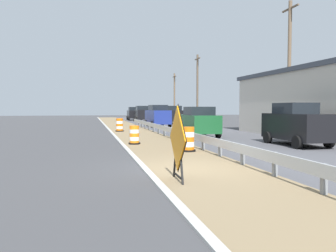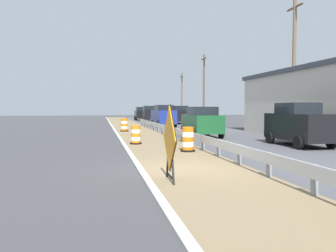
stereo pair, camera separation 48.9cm
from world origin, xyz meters
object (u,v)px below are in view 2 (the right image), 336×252
at_px(car_trailing_near_lane, 180,115).
at_px(car_lead_far_lane, 202,122).
at_px(warning_sign_diamond, 170,141).
at_px(car_distant_a, 299,124).
at_px(traffic_barrel_mid, 124,125).
at_px(car_mid_far_lane, 153,112).
at_px(utility_pole_near, 294,66).
at_px(utility_pole_mid, 204,88).
at_px(traffic_barrel_close, 136,136).
at_px(car_distant_b, 149,114).
at_px(traffic_barrel_nearest, 188,140).
at_px(utility_pole_far, 182,96).
at_px(car_lead_near_lane, 141,114).
at_px(car_trailing_far_lane, 163,116).

xyz_separation_m(car_trailing_near_lane, car_lead_far_lane, (-3.00, -18.64, -0.09)).
relative_size(warning_sign_diamond, car_distant_a, 0.50).
xyz_separation_m(traffic_barrel_mid, car_mid_far_lane, (7.72, 33.94, 0.63)).
height_order(utility_pole_near, utility_pole_mid, utility_pole_near).
xyz_separation_m(traffic_barrel_close, car_distant_b, (5.05, 30.02, 0.67)).
relative_size(warning_sign_diamond, traffic_barrel_nearest, 1.88).
xyz_separation_m(car_distant_b, utility_pole_near, (5.85, -27.53, 3.60)).
bearing_deg(car_distant_a, traffic_barrel_mid, -147.22).
distance_m(car_mid_far_lane, car_distant_b, 14.16).
bearing_deg(warning_sign_diamond, car_distant_a, -138.92).
relative_size(car_mid_far_lane, utility_pole_far, 0.61).
distance_m(car_lead_near_lane, utility_pole_mid, 16.16).
distance_m(warning_sign_diamond, traffic_barrel_nearest, 6.07).
relative_size(car_mid_far_lane, utility_pole_mid, 0.54).
bearing_deg(warning_sign_diamond, car_trailing_near_lane, -102.38).
bearing_deg(car_trailing_near_lane, traffic_barrel_nearest, -12.37).
xyz_separation_m(car_distant_a, car_distant_b, (-3.04, 32.55, 0.02)).
bearing_deg(car_lead_near_lane, car_mid_far_lane, -19.09).
xyz_separation_m(warning_sign_diamond, traffic_barrel_nearest, (2.02, 5.69, -0.58)).
bearing_deg(car_mid_far_lane, utility_pole_near, 6.05).
distance_m(traffic_barrel_nearest, car_lead_far_lane, 7.82).
height_order(car_lead_far_lane, utility_pole_far, utility_pole_far).
relative_size(traffic_barrel_mid, utility_pole_near, 0.12).
bearing_deg(utility_pole_far, traffic_barrel_close, -108.01).
bearing_deg(car_lead_near_lane, utility_pole_mid, -157.25).
relative_size(car_trailing_far_lane, utility_pole_near, 0.51).
relative_size(traffic_barrel_nearest, utility_pole_far, 0.15).
distance_m(traffic_barrel_mid, utility_pole_near, 13.80).
bearing_deg(warning_sign_diamond, car_lead_near_lane, -94.35).
relative_size(car_distant_a, utility_pole_far, 0.56).
bearing_deg(traffic_barrel_nearest, utility_pole_near, 34.00).
bearing_deg(traffic_barrel_nearest, car_mid_far_lane, 82.97).
bearing_deg(traffic_barrel_close, warning_sign_diamond, -90.40).
height_order(warning_sign_diamond, traffic_barrel_nearest, warning_sign_diamond).
xyz_separation_m(utility_pole_near, utility_pole_far, (-0.24, 30.28, -0.91)).
distance_m(traffic_barrel_close, car_lead_far_lane, 6.13).
xyz_separation_m(car_lead_far_lane, utility_pole_mid, (5.57, 17.02, 3.32)).
distance_m(car_trailing_far_lane, utility_pole_mid, 7.93).
height_order(traffic_barrel_close, car_trailing_far_lane, car_trailing_far_lane).
relative_size(warning_sign_diamond, traffic_barrel_close, 2.07).
bearing_deg(car_lead_near_lane, car_trailing_far_lane, -178.70).
bearing_deg(car_distant_a, utility_pole_mid, 174.43).
bearing_deg(utility_pole_mid, utility_pole_near, -88.49).
bearing_deg(car_lead_far_lane, car_distant_b, 0.20).
bearing_deg(car_trailing_near_lane, car_distant_b, -159.50).
bearing_deg(utility_pole_near, car_trailing_near_lane, 98.73).
bearing_deg(car_lead_near_lane, traffic_barrel_nearest, 177.46).
height_order(car_mid_far_lane, car_distant_b, car_distant_b).
bearing_deg(car_mid_far_lane, car_lead_far_lane, -2.44).
height_order(traffic_barrel_nearest, utility_pole_near, utility_pole_near).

